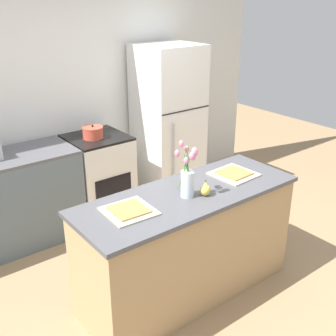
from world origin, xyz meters
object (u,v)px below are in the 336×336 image
at_px(flower_vase, 188,177).
at_px(pear_figurine, 205,189).
at_px(refrigerator, 168,122).
at_px(plate_setting_left, 129,211).
at_px(stove_range, 99,176).
at_px(cooking_pot, 93,132).
at_px(plate_setting_right, 234,174).

distance_m(flower_vase, pear_figurine, 0.17).
bearing_deg(refrigerator, plate_setting_left, -134.82).
bearing_deg(stove_range, cooking_pot, -151.76).
xyz_separation_m(plate_setting_right, cooking_pot, (-0.47, 1.55, 0.05)).
xyz_separation_m(pear_figurine, cooking_pot, (-0.02, 1.68, 0.01)).
height_order(refrigerator, plate_setting_left, refrigerator).
distance_m(refrigerator, flower_vase, 1.97).
distance_m(refrigerator, plate_setting_right, 1.66).
bearing_deg(cooking_pot, refrigerator, 1.66).
distance_m(stove_range, refrigerator, 1.04).
relative_size(stove_range, cooking_pot, 4.26).
xyz_separation_m(flower_vase, pear_figurine, (0.11, -0.07, -0.11)).
bearing_deg(plate_setting_right, stove_range, 104.79).
relative_size(flower_vase, plate_setting_right, 1.25).
distance_m(flower_vase, plate_setting_right, 0.58).
distance_m(plate_setting_right, cooking_pot, 1.62).
distance_m(refrigerator, pear_figurine, 1.97).
xyz_separation_m(refrigerator, flower_vase, (-1.09, -1.64, 0.18)).
bearing_deg(pear_figurine, stove_range, 89.05).
bearing_deg(plate_setting_right, refrigerator, 71.27).
xyz_separation_m(stove_range, plate_setting_right, (0.42, -1.57, 0.47)).
xyz_separation_m(stove_range, pear_figurine, (-0.03, -1.71, 0.51)).
relative_size(stove_range, pear_figurine, 7.15).
xyz_separation_m(refrigerator, plate_setting_left, (-1.57, -1.58, 0.03)).
bearing_deg(plate_setting_left, plate_setting_right, 0.00).
bearing_deg(plate_setting_right, cooking_pot, 106.86).
xyz_separation_m(stove_range, refrigerator, (0.95, 0.00, 0.43)).
bearing_deg(flower_vase, plate_setting_left, 172.69).
height_order(refrigerator, flower_vase, refrigerator).
relative_size(plate_setting_left, cooking_pot, 1.60).
relative_size(stove_range, refrigerator, 0.51).
bearing_deg(pear_figurine, refrigerator, 60.22).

